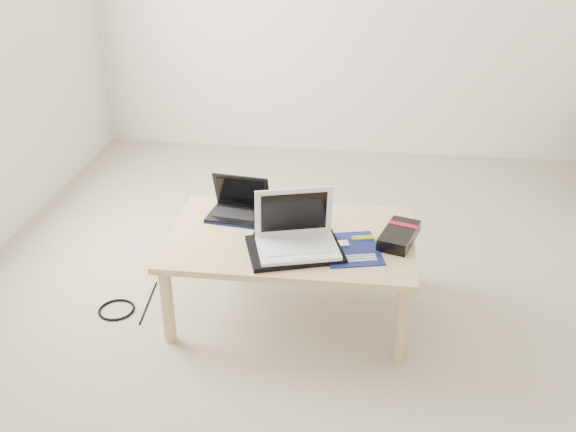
# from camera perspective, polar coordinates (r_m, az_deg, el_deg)

# --- Properties ---
(ground) EXTENTS (4.00, 4.00, 0.00)m
(ground) POSITION_cam_1_polar(r_m,az_deg,el_deg) (3.15, 6.31, -7.70)
(ground) COLOR #ADA38C
(ground) RESTS_ON ground
(coffee_table) EXTENTS (1.10, 0.70, 0.40)m
(coffee_table) POSITION_cam_1_polar(r_m,az_deg,el_deg) (2.90, 0.23, -2.60)
(coffee_table) COLOR #D5B480
(coffee_table) RESTS_ON ground
(book) EXTENTS (0.34, 0.30, 0.03)m
(book) POSITION_cam_1_polar(r_m,az_deg,el_deg) (3.00, -0.20, -0.19)
(book) COLOR black
(book) RESTS_ON coffee_table
(netbook) EXTENTS (0.30, 0.23, 0.20)m
(netbook) POSITION_cam_1_polar(r_m,az_deg,el_deg) (3.05, -4.36, 0.76)
(netbook) COLOR black
(netbook) RESTS_ON coffee_table
(tablet) EXTENTS (0.27, 0.21, 0.01)m
(tablet) POSITION_cam_1_polar(r_m,az_deg,el_deg) (2.86, -0.65, -1.82)
(tablet) COLOR black
(tablet) RESTS_ON coffee_table
(remote) EXTENTS (0.07, 0.22, 0.02)m
(remote) POSITION_cam_1_polar(r_m,az_deg,el_deg) (2.92, 2.34, -1.08)
(remote) COLOR silver
(remote) RESTS_ON coffee_table
(neoprene_sleeve) EXTENTS (0.46, 0.39, 0.02)m
(neoprene_sleeve) POSITION_cam_1_polar(r_m,az_deg,el_deg) (2.75, 0.59, -3.00)
(neoprene_sleeve) COLOR black
(neoprene_sleeve) RESTS_ON coffee_table
(white_laptop) EXTENTS (0.39, 0.32, 0.25)m
(white_laptop) POSITION_cam_1_polar(r_m,az_deg,el_deg) (2.74, 0.74, -1.74)
(white_laptop) COLOR white
(white_laptop) RESTS_ON neoprene_sleeve
(motherboard) EXTENTS (0.30, 0.34, 0.01)m
(motherboard) POSITION_cam_1_polar(r_m,az_deg,el_deg) (2.78, 5.68, -2.92)
(motherboard) COLOR #0C174F
(motherboard) RESTS_ON coffee_table
(gpu_box) EXTENTS (0.20, 0.28, 0.06)m
(gpu_box) POSITION_cam_1_polar(r_m,az_deg,el_deg) (2.87, 9.84, -1.72)
(gpu_box) COLOR black
(gpu_box) RESTS_ON coffee_table
(cable_coil) EXTENTS (0.14, 0.14, 0.01)m
(cable_coil) POSITION_cam_1_polar(r_m,az_deg,el_deg) (2.81, -1.70, -2.37)
(cable_coil) COLOR black
(cable_coil) RESTS_ON coffee_table
(floor_cable_coil) EXTENTS (0.22, 0.22, 0.01)m
(floor_cable_coil) POSITION_cam_1_polar(r_m,az_deg,el_deg) (3.18, -15.00, -8.05)
(floor_cable_coil) COLOR black
(floor_cable_coil) RESTS_ON ground
(floor_cable_trail) EXTENTS (0.04, 0.35, 0.01)m
(floor_cable_trail) POSITION_cam_1_polar(r_m,az_deg,el_deg) (3.20, -12.31, -7.51)
(floor_cable_trail) COLOR black
(floor_cable_trail) RESTS_ON ground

